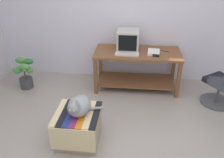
{
  "coord_description": "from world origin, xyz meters",
  "views": [
    {
      "loc": [
        0.26,
        -2.2,
        2.24
      ],
      "look_at": [
        -0.08,
        0.85,
        0.55
      ],
      "focal_mm": 37.68,
      "sensor_mm": 36.0,
      "label": 1
    }
  ],
  "objects": [
    {
      "name": "office_chair",
      "position": [
        1.67,
        1.18,
        0.39
      ],
      "size": [
        0.59,
        0.59,
        0.89
      ],
      "rotation": [
        0.0,
        0.0,
        3.78
      ],
      "color": "#4C4C51",
      "rests_on": "ground_plane"
    },
    {
      "name": "potted_plant",
      "position": [
        -1.71,
        1.36,
        0.29
      ],
      "size": [
        0.41,
        0.33,
        0.57
      ],
      "color": "#3D3D42",
      "rests_on": "ground_plane"
    },
    {
      "name": "ottoman_with_blanket",
      "position": [
        -0.44,
        0.12,
        0.22
      ],
      "size": [
        0.56,
        0.6,
        0.43
      ],
      "color": "tan",
      "rests_on": "ground_plane"
    },
    {
      "name": "back_wall",
      "position": [
        0.0,
        2.05,
        1.3
      ],
      "size": [
        8.0,
        0.1,
        2.6
      ],
      "primitive_type": "cube",
      "color": "silver",
      "rests_on": "ground_plane"
    },
    {
      "name": "desk",
      "position": [
        0.29,
        1.6,
        0.48
      ],
      "size": [
        1.49,
        0.69,
        0.7
      ],
      "rotation": [
        0.0,
        0.0,
        0.01
      ],
      "color": "brown",
      "rests_on": "ground_plane"
    },
    {
      "name": "cat",
      "position": [
        -0.41,
        0.11,
        0.56
      ],
      "size": [
        0.45,
        0.42,
        0.3
      ],
      "rotation": [
        0.0,
        0.0,
        -0.17
      ],
      "color": "gray",
      "rests_on": "ottoman_with_blanket"
    },
    {
      "name": "stapler",
      "position": [
        0.59,
        1.42,
        0.72
      ],
      "size": [
        0.11,
        0.05,
        0.04
      ],
      "primitive_type": "cube",
      "rotation": [
        0.0,
        0.0,
        1.43
      ],
      "color": "black",
      "rests_on": "desk"
    },
    {
      "name": "tv_monitor",
      "position": [
        0.11,
        1.69,
        0.87
      ],
      "size": [
        0.38,
        0.38,
        0.34
      ],
      "rotation": [
        0.0,
        0.0,
        0.01
      ],
      "color": "#BCB7A8",
      "rests_on": "desk"
    },
    {
      "name": "book",
      "position": [
        0.56,
        1.55,
        0.72
      ],
      "size": [
        0.21,
        0.26,
        0.04
      ],
      "primitive_type": "cube",
      "rotation": [
        0.0,
        0.0,
        -0.06
      ],
      "color": "white",
      "rests_on": "desk"
    },
    {
      "name": "keyboard",
      "position": [
        0.11,
        1.45,
        0.71
      ],
      "size": [
        0.4,
        0.15,
        0.02
      ],
      "primitive_type": "cube",
      "rotation": [
        0.0,
        0.0,
        0.01
      ],
      "color": "beige",
      "rests_on": "desk"
    },
    {
      "name": "pen",
      "position": [
        0.76,
        1.66,
        0.71
      ],
      "size": [
        0.13,
        0.07,
        0.01
      ],
      "primitive_type": "cylinder",
      "rotation": [
        0.0,
        1.57,
        2.69
      ],
      "color": "black",
      "rests_on": "desk"
    },
    {
      "name": "ground_plane",
      "position": [
        0.0,
        0.0,
        0.0
      ],
      "size": [
        14.0,
        14.0,
        0.0
      ],
      "primitive_type": "plane",
      "color": "#9E9389"
    }
  ]
}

